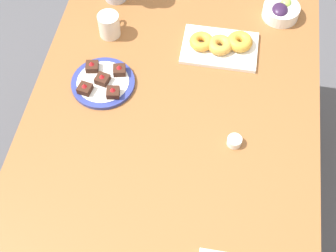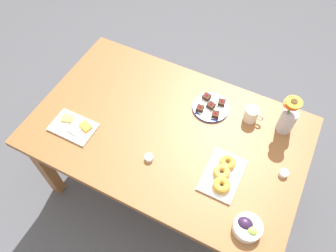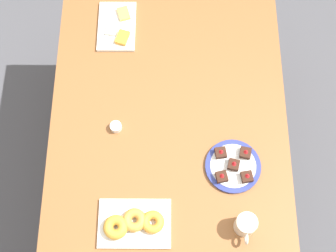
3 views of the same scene
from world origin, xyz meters
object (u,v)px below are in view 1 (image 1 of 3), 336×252
object	(u,v)px
grape_bowl	(281,11)
dining_table	(168,145)
croissant_platter	(221,45)
jam_cup_berry	(234,141)
dessert_plate	(103,82)
coffee_mug	(109,25)

from	to	relation	value
grape_bowl	dining_table	bearing A→B (deg)	150.23
croissant_platter	jam_cup_berry	xyz separation A→B (m)	(-0.40, -0.09, -0.01)
grape_bowl	dessert_plate	distance (m)	0.75
croissant_platter	jam_cup_berry	distance (m)	0.41
jam_cup_berry	grape_bowl	bearing A→B (deg)	-11.58
coffee_mug	grape_bowl	distance (m)	0.67
grape_bowl	dessert_plate	world-z (taller)	grape_bowl
jam_cup_berry	dessert_plate	xyz separation A→B (m)	(0.17, 0.48, -0.00)
croissant_platter	dining_table	bearing A→B (deg)	161.35
croissant_platter	grape_bowl	bearing A→B (deg)	-45.53
croissant_platter	dessert_plate	xyz separation A→B (m)	(-0.23, 0.39, -0.01)
grape_bowl	croissant_platter	bearing A→B (deg)	134.47
jam_cup_berry	dessert_plate	size ratio (longest dim) A/B	0.21
croissant_platter	dessert_plate	world-z (taller)	same
dining_table	coffee_mug	world-z (taller)	coffee_mug
grape_bowl	croissant_platter	world-z (taller)	grape_bowl
dining_table	croissant_platter	size ratio (longest dim) A/B	5.71
jam_cup_berry	coffee_mug	bearing A→B (deg)	51.32
dining_table	croissant_platter	distance (m)	0.43
dessert_plate	croissant_platter	bearing A→B (deg)	-59.28
coffee_mug	grape_bowl	bearing A→B (deg)	-72.61
croissant_platter	jam_cup_berry	size ratio (longest dim) A/B	5.83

